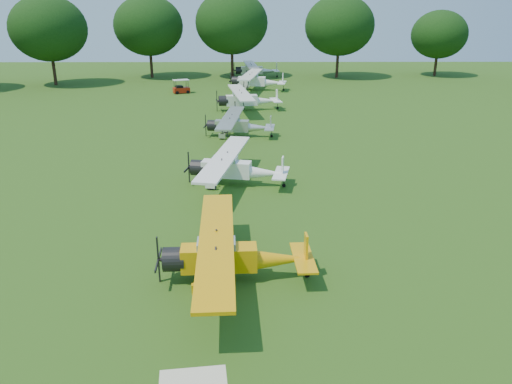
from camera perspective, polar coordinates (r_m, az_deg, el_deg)
ground at (r=25.64m, az=-2.59°, el=-3.60°), size 160.00×160.00×0.00m
tree_belt at (r=23.83m, az=6.01°, el=14.54°), size 137.36×130.27×14.52m
aircraft_2 at (r=20.08m, az=-2.90°, el=-7.08°), size 6.33×10.07×1.98m
aircraft_3 at (r=30.81m, az=-2.55°, el=2.90°), size 6.39×10.11×1.99m
aircraft_4 at (r=42.69m, az=-2.16°, el=7.77°), size 5.97×9.50×1.87m
aircraft_5 at (r=54.03m, az=-1.11°, el=10.65°), size 6.98×11.06×2.17m
aircraft_6 at (r=67.57m, az=-0.01°, el=12.70°), size 7.52×11.93×2.34m
aircraft_7 at (r=80.30m, az=-0.12°, el=13.88°), size 7.14×11.38×2.24m
golf_cart at (r=65.91m, az=-8.57°, el=11.59°), size 2.30×1.85×1.72m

